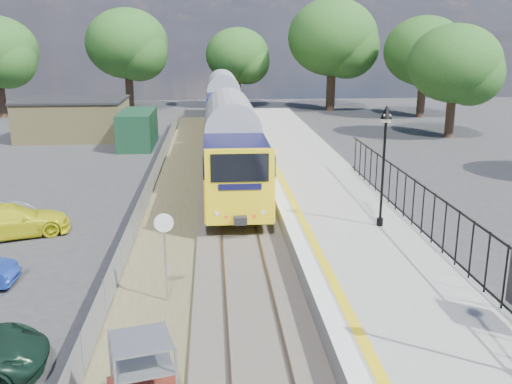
{
  "coord_description": "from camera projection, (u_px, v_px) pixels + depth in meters",
  "views": [
    {
      "loc": [
        -1.02,
        -14.25,
        7.89
      ],
      "look_at": [
        0.64,
        7.2,
        2.0
      ],
      "focal_mm": 40.0,
      "sensor_mm": 36.0,
      "label": 1
    }
  ],
  "objects": [
    {
      "name": "wire_fence",
      "position": [
        146.0,
        196.0,
        26.93
      ],
      "size": [
        0.06,
        52.0,
        1.2
      ],
      "color": "#999EA3",
      "rests_on": "ground"
    },
    {
      "name": "platform_edge",
      "position": [
        291.0,
        212.0,
        23.47
      ],
      "size": [
        0.9,
        70.0,
        0.01
      ],
      "color": "silver",
      "rests_on": "platform"
    },
    {
      "name": "platform",
      "position": [
        340.0,
        221.0,
        23.75
      ],
      "size": [
        5.0,
        70.0,
        0.9
      ],
      "primitive_type": "cube",
      "color": "gray",
      "rests_on": "ground"
    },
    {
      "name": "palisade_fence",
      "position": [
        454.0,
        234.0,
        18.01
      ],
      "size": [
        0.12,
        26.0,
        2.0
      ],
      "color": "black",
      "rests_on": "platform"
    },
    {
      "name": "outbuilding",
      "position": [
        86.0,
        120.0,
        44.66
      ],
      "size": [
        10.8,
        10.1,
        3.12
      ],
      "color": "#9D9059",
      "rests_on": "ground"
    },
    {
      "name": "train",
      "position": [
        226.0,
        115.0,
        41.64
      ],
      "size": [
        2.82,
        40.83,
        3.51
      ],
      "color": "yellow",
      "rests_on": "ground"
    },
    {
      "name": "victorian_lamp_north",
      "position": [
        385.0,
        138.0,
        20.89
      ],
      "size": [
        0.44,
        0.44,
        4.6
      ],
      "color": "black",
      "rests_on": "platform"
    },
    {
      "name": "track_bed",
      "position": [
        226.0,
        220.0,
        25.1
      ],
      "size": [
        5.9,
        80.0,
        0.29
      ],
      "color": "#473F38",
      "rests_on": "ground"
    },
    {
      "name": "tree_line",
      "position": [
        236.0,
        50.0,
        54.61
      ],
      "size": [
        56.8,
        43.8,
        11.88
      ],
      "color": "#332319",
      "rests_on": "ground"
    },
    {
      "name": "speed_sign",
      "position": [
        165.0,
        242.0,
        16.95
      ],
      "size": [
        0.58,
        0.11,
        2.87
      ],
      "rotation": [
        0.0,
        0.0,
        0.06
      ],
      "color": "#999EA3",
      "rests_on": "ground"
    },
    {
      "name": "ground",
      "position": [
        253.0,
        330.0,
        15.86
      ],
      "size": [
        120.0,
        120.0,
        0.0
      ],
      "primitive_type": "plane",
      "color": "#2D2D30",
      "rests_on": "ground"
    },
    {
      "name": "car_yellow",
      "position": [
        10.0,
        221.0,
        23.07
      ],
      "size": [
        4.98,
        3.35,
        1.34
      ],
      "primitive_type": "imported",
      "rotation": [
        0.0,
        0.0,
        1.92
      ],
      "color": "yellow",
      "rests_on": "ground"
    }
  ]
}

